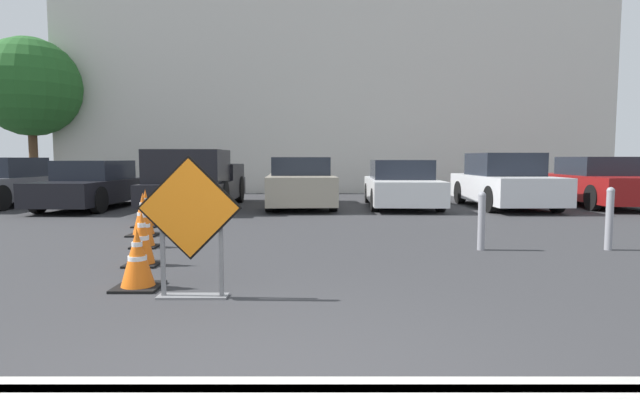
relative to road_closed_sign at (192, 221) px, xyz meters
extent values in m
plane|color=#333335|center=(1.07, 7.79, -0.79)|extent=(96.00, 96.00, 0.00)
cube|color=#ADAAA3|center=(1.07, -2.21, -0.72)|extent=(30.81, 0.20, 0.14)
cube|color=black|center=(0.00, 0.00, 0.13)|extent=(1.04, 0.03, 1.04)
cube|color=orange|center=(0.00, -0.02, 0.13)|extent=(0.98, 0.03, 0.98)
cube|color=slate|center=(0.00, 0.04, -0.78)|extent=(0.71, 0.20, 0.02)
cube|color=slate|center=(-0.30, 0.04, -0.33)|extent=(0.04, 0.04, 0.92)
cube|color=slate|center=(0.30, 0.04, -0.33)|extent=(0.04, 0.04, 0.92)
cube|color=black|center=(-0.69, 0.40, -0.77)|extent=(0.49, 0.49, 0.03)
cone|color=orange|center=(-0.69, 0.40, -0.44)|extent=(0.36, 0.36, 0.63)
cylinder|color=white|center=(-0.69, 0.40, -0.31)|extent=(0.11, 0.11, 0.06)
cylinder|color=white|center=(-0.69, 0.40, -0.46)|extent=(0.20, 0.20, 0.06)
cube|color=black|center=(-1.05, 1.56, -0.77)|extent=(0.43, 0.43, 0.03)
cone|color=orange|center=(-1.05, 1.56, -0.41)|extent=(0.32, 0.32, 0.70)
cylinder|color=white|center=(-1.05, 1.56, -0.25)|extent=(0.10, 0.10, 0.06)
cylinder|color=white|center=(-1.05, 1.56, -0.42)|extent=(0.18, 0.18, 0.06)
cube|color=black|center=(-1.48, 2.90, -0.77)|extent=(0.40, 0.40, 0.03)
cone|color=orange|center=(-1.48, 2.90, -0.42)|extent=(0.30, 0.30, 0.67)
cylinder|color=white|center=(-1.48, 2.90, -0.28)|extent=(0.10, 0.10, 0.06)
cylinder|color=white|center=(-1.48, 2.90, -0.44)|extent=(0.17, 0.17, 0.06)
cube|color=black|center=(-1.94, 4.11, -0.77)|extent=(0.52, 0.52, 0.03)
cone|color=orange|center=(-1.94, 4.11, -0.38)|extent=(0.38, 0.38, 0.76)
cylinder|color=white|center=(-1.94, 4.11, -0.21)|extent=(0.12, 0.12, 0.07)
cylinder|color=white|center=(-1.94, 4.11, -0.39)|extent=(0.21, 0.21, 0.07)
cube|color=black|center=(-2.30, 5.29, -0.77)|extent=(0.48, 0.48, 0.03)
cone|color=orange|center=(-2.30, 5.29, -0.39)|extent=(0.36, 0.36, 0.74)
cylinder|color=white|center=(-2.30, 5.29, -0.22)|extent=(0.11, 0.11, 0.07)
cylinder|color=white|center=(-2.30, 5.29, -0.40)|extent=(0.20, 0.20, 0.07)
cube|color=slate|center=(-8.02, 9.71, -0.26)|extent=(1.91, 4.31, 0.66)
cube|color=#1E232D|center=(-8.02, 9.82, 0.36)|extent=(1.61, 2.01, 0.57)
cylinder|color=black|center=(-7.28, 8.37, -0.44)|extent=(0.23, 0.71, 0.70)
cylinder|color=black|center=(-7.17, 11.00, -0.44)|extent=(0.23, 0.71, 0.70)
cylinder|color=black|center=(-8.77, 11.06, -0.44)|extent=(0.23, 0.71, 0.70)
cube|color=black|center=(-5.11, 9.12, -0.29)|extent=(1.89, 4.42, 0.62)
cube|color=#1E232D|center=(-5.10, 9.23, 0.29)|extent=(1.60, 2.06, 0.54)
cylinder|color=black|center=(-4.36, 7.74, -0.44)|extent=(0.23, 0.70, 0.69)
cylinder|color=black|center=(-5.95, 7.80, -0.44)|extent=(0.23, 0.70, 0.69)
cylinder|color=black|center=(-4.26, 10.44, -0.44)|extent=(0.23, 0.70, 0.69)
cylinder|color=black|center=(-5.85, 10.50, -0.44)|extent=(0.23, 0.70, 0.69)
cube|color=black|center=(-2.19, 9.33, -0.28)|extent=(2.18, 5.25, 0.55)
cube|color=black|center=(-2.16, 8.16, 0.42)|extent=(1.93, 2.13, 0.85)
cube|color=black|center=(-2.25, 11.57, 0.22)|extent=(1.94, 0.15, 0.45)
cube|color=black|center=(-1.25, 10.40, 0.22)|extent=(0.17, 2.50, 0.45)
cube|color=black|center=(-3.19, 10.34, 0.22)|extent=(0.17, 2.50, 0.45)
cylinder|color=black|center=(-1.21, 7.80, -0.37)|extent=(0.26, 0.84, 0.83)
cylinder|color=black|center=(-3.08, 7.75, -0.37)|extent=(0.26, 0.84, 0.83)
cylinder|color=black|center=(-1.29, 10.91, -0.37)|extent=(0.26, 0.84, 0.83)
cylinder|color=black|center=(-3.17, 10.86, -0.37)|extent=(0.26, 0.84, 0.83)
cube|color=#A39984|center=(0.73, 9.50, -0.24)|extent=(2.06, 4.34, 0.76)
cube|color=#1E232D|center=(0.72, 9.61, 0.40)|extent=(1.72, 2.04, 0.51)
cylinder|color=black|center=(1.65, 8.23, -0.48)|extent=(0.23, 0.63, 0.62)
cylinder|color=black|center=(-0.04, 8.14, -0.48)|extent=(0.23, 0.63, 0.62)
cylinder|color=black|center=(1.50, 10.86, -0.48)|extent=(0.23, 0.63, 0.62)
cylinder|color=black|center=(-0.18, 10.77, -0.48)|extent=(0.23, 0.63, 0.62)
cube|color=white|center=(3.65, 9.49, -0.30)|extent=(2.01, 4.35, 0.64)
cube|color=#1E232D|center=(3.65, 9.60, 0.30)|extent=(1.71, 2.03, 0.55)
cylinder|color=black|center=(4.47, 8.14, -0.48)|extent=(0.22, 0.63, 0.62)
cylinder|color=black|center=(2.75, 8.19, -0.48)|extent=(0.22, 0.63, 0.62)
cylinder|color=black|center=(4.55, 10.80, -0.48)|extent=(0.22, 0.63, 0.62)
cylinder|color=black|center=(2.83, 10.85, -0.48)|extent=(0.22, 0.63, 0.62)
cube|color=silver|center=(6.57, 9.29, -0.23)|extent=(1.97, 4.34, 0.73)
cube|color=#1E232D|center=(6.56, 9.39, 0.45)|extent=(1.69, 2.01, 0.64)
cylinder|color=black|center=(7.46, 7.97, -0.44)|extent=(0.21, 0.71, 0.70)
cylinder|color=black|center=(5.73, 7.93, -0.44)|extent=(0.21, 0.71, 0.70)
cylinder|color=black|center=(7.40, 10.64, -0.44)|extent=(0.21, 0.71, 0.70)
cylinder|color=black|center=(5.68, 10.60, -0.44)|extent=(0.21, 0.71, 0.70)
cube|color=maroon|center=(9.49, 9.81, -0.23)|extent=(1.94, 4.78, 0.72)
cube|color=#1E232D|center=(9.49, 9.92, 0.39)|extent=(1.61, 2.23, 0.54)
cylinder|color=black|center=(8.63, 8.39, -0.43)|extent=(0.23, 0.71, 0.71)
cylinder|color=black|center=(10.34, 11.22, -0.43)|extent=(0.23, 0.71, 0.71)
cylinder|color=black|center=(8.77, 11.30, -0.43)|extent=(0.23, 0.71, 0.71)
cylinder|color=gray|center=(3.78, 2.67, -0.37)|extent=(0.11, 0.11, 0.85)
sphere|color=gray|center=(3.78, 2.67, 0.06)|extent=(0.12, 0.12, 0.12)
cylinder|color=gray|center=(5.74, 2.67, -0.33)|extent=(0.11, 0.11, 0.91)
sphere|color=gray|center=(5.74, 2.67, 0.13)|extent=(0.12, 0.12, 0.12)
cube|color=beige|center=(1.85, 17.61, 3.09)|extent=(22.49, 5.00, 7.76)
cylinder|color=#513823|center=(-9.77, 14.38, 0.57)|extent=(0.32, 0.32, 2.73)
sphere|color=#235B23|center=(-9.77, 14.38, 3.34)|extent=(3.73, 3.73, 3.73)
camera|label=1|loc=(1.29, -4.93, 0.62)|focal=28.00mm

